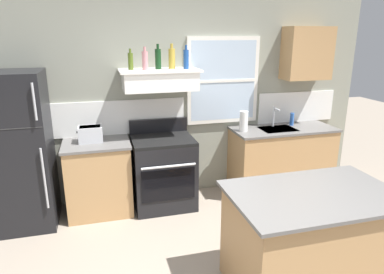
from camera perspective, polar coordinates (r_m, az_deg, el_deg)
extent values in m
cube|color=gray|center=(4.62, -2.78, 6.56)|extent=(5.40, 0.06, 2.70)
cube|color=white|center=(4.52, -17.00, 2.77)|extent=(2.50, 0.02, 0.44)
cube|color=white|center=(5.31, 16.75, 4.77)|extent=(1.20, 0.02, 0.44)
cube|color=white|center=(4.73, 5.13, 9.19)|extent=(1.00, 0.04, 1.15)
cube|color=silver|center=(4.71, 5.20, 9.16)|extent=(0.90, 0.01, 1.05)
cube|color=white|center=(4.71, 5.22, 9.16)|extent=(0.90, 0.02, 0.04)
cube|color=black|center=(4.35, -26.72, -2.16)|extent=(0.70, 0.68, 1.78)
cube|color=#333333|center=(3.93, -28.28, 1.12)|extent=(0.69, 0.00, 0.01)
cylinder|color=#A5A8AD|center=(4.02, -23.09, -6.33)|extent=(0.02, 0.02, 0.68)
cylinder|color=#A5A8AD|center=(3.79, -24.50, 5.30)|extent=(0.02, 0.02, 0.38)
cube|color=tan|center=(4.46, -15.03, -6.62)|extent=(0.76, 0.60, 0.88)
cube|color=#605E5B|center=(4.31, -15.48, -1.04)|extent=(0.79, 0.63, 0.03)
cube|color=silver|center=(4.32, -16.34, 0.46)|extent=(0.28, 0.20, 0.19)
cube|color=black|center=(4.29, -16.43, 1.60)|extent=(0.24, 0.16, 0.01)
cube|color=black|center=(4.31, -18.29, 0.76)|extent=(0.02, 0.03, 0.02)
cube|color=black|center=(4.48, -4.71, -6.01)|extent=(0.76, 0.64, 0.87)
cube|color=black|center=(4.33, -4.86, -0.45)|extent=(0.76, 0.64, 0.04)
cube|color=black|center=(4.58, -5.56, 1.90)|extent=(0.76, 0.06, 0.18)
cube|color=black|center=(4.20, -3.88, -7.86)|extent=(0.65, 0.01, 0.40)
cylinder|color=silver|center=(4.07, -3.85, -4.85)|extent=(0.65, 0.03, 0.03)
cube|color=white|center=(4.27, -5.34, 9.20)|extent=(0.88, 0.48, 0.22)
cube|color=#262628|center=(4.07, -4.75, 7.70)|extent=(0.75, 0.02, 0.04)
cube|color=white|center=(4.26, -5.39, 10.84)|extent=(0.96, 0.52, 0.02)
cylinder|color=#4C601E|center=(4.25, -10.05, 12.15)|extent=(0.06, 0.06, 0.20)
cylinder|color=#4C601E|center=(4.24, -10.14, 13.80)|extent=(0.03, 0.03, 0.05)
cylinder|color=#C67F84|center=(4.19, -7.72, 12.31)|extent=(0.07, 0.07, 0.21)
cylinder|color=#C67F84|center=(4.19, -7.80, 14.14)|extent=(0.03, 0.03, 0.05)
cylinder|color=#143819|center=(4.27, -5.60, 12.61)|extent=(0.07, 0.07, 0.24)
cylinder|color=#143819|center=(4.26, -5.65, 14.59)|extent=(0.03, 0.03, 0.06)
cylinder|color=#B29333|center=(4.33, -3.33, 12.72)|extent=(0.08, 0.08, 0.24)
cylinder|color=#B29333|center=(4.32, -3.36, 14.70)|extent=(0.03, 0.03, 0.06)
cylinder|color=#1E478C|center=(4.28, -0.98, 12.62)|extent=(0.07, 0.07, 0.23)
cylinder|color=#1E478C|center=(4.27, -0.99, 14.51)|extent=(0.03, 0.03, 0.06)
cube|color=tan|center=(5.08, 14.43, -3.68)|extent=(1.40, 0.60, 0.88)
cube|color=#605E5B|center=(4.94, 14.80, 1.28)|extent=(1.43, 0.63, 0.03)
cube|color=#B7BABC|center=(4.88, 13.91, 1.24)|extent=(0.48, 0.36, 0.01)
cylinder|color=silver|center=(4.96, 13.25, 3.29)|extent=(0.03, 0.03, 0.28)
cylinder|color=silver|center=(4.87, 13.79, 4.45)|extent=(0.02, 0.16, 0.02)
cylinder|color=white|center=(4.64, 8.49, 2.58)|extent=(0.11, 0.11, 0.27)
cylinder|color=blue|center=(5.09, 16.10, 2.84)|extent=(0.06, 0.06, 0.18)
cube|color=tan|center=(3.26, 18.77, -16.14)|extent=(1.32, 0.82, 0.88)
cube|color=#605E5B|center=(3.05, 19.57, -8.89)|extent=(1.40, 0.90, 0.03)
cube|color=tan|center=(5.09, 18.37, 12.92)|extent=(0.64, 0.32, 0.70)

